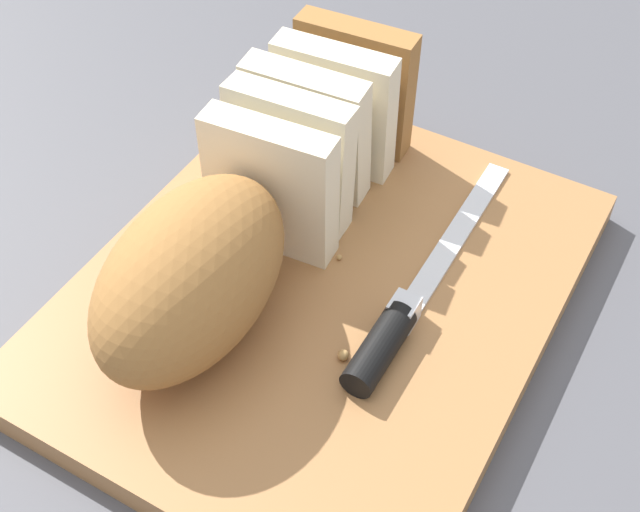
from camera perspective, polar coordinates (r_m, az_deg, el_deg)
ground_plane at (r=0.64m, az=-0.00°, el=-3.36°), size 3.00×3.00×0.00m
cutting_board at (r=0.63m, az=-0.00°, el=-2.62°), size 0.40×0.32×0.03m
bread_loaf at (r=0.60m, az=-4.92°, el=2.93°), size 0.34×0.12×0.11m
bread_knife at (r=0.59m, az=5.10°, el=-4.38°), size 0.25×0.02×0.02m
crumb_near_knife at (r=0.64m, az=0.96°, el=0.05°), size 0.00×0.00×0.00m
crumb_near_loaf at (r=0.58m, az=1.55°, el=-6.56°), size 0.01×0.01×0.01m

